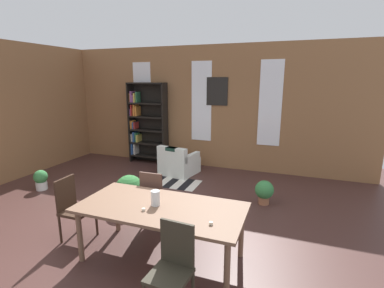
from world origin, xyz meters
name	(u,v)px	position (x,y,z in m)	size (l,w,h in m)	color
ground_plane	(133,225)	(0.00, 0.00, 0.00)	(9.92, 9.92, 0.00)	#442A26
back_wall_brick	(202,107)	(0.00, 3.63, 1.61)	(8.63, 0.12, 3.22)	#90623D
window_pane_0	(143,100)	(-1.78, 3.56, 1.77)	(0.55, 0.02, 2.09)	white
window_pane_1	(201,102)	(0.00, 3.56, 1.77)	(0.55, 0.02, 2.09)	white
window_pane_2	(270,104)	(1.78, 3.56, 1.77)	(0.55, 0.02, 2.09)	white
dining_table	(161,211)	(0.84, -0.62, 0.69)	(2.16, 1.03, 0.76)	brown
vase_on_table	(155,198)	(0.77, -0.62, 0.86)	(0.12, 0.12, 0.20)	silver
tealight_candle_0	(144,210)	(0.70, -0.81, 0.78)	(0.04, 0.04, 0.03)	silver
tealight_candle_1	(211,223)	(1.59, -0.85, 0.78)	(0.04, 0.04, 0.03)	silver
dining_chair_near_right	(172,266)	(1.33, -1.36, 0.51)	(0.43, 0.43, 0.95)	#2F2A1F
dining_chair_far_left	(155,197)	(0.36, 0.12, 0.51)	(0.41, 0.41, 0.95)	#4D352B
dining_chair_head_left	(73,207)	(-0.61, -0.62, 0.51)	(0.41, 0.41, 0.95)	#362318
bookshelf_tall	(145,122)	(-1.62, 3.37, 1.15)	(1.12, 0.33, 2.27)	black
armchair_white	(178,163)	(-0.31, 2.67, 0.28)	(0.94, 0.94, 0.75)	white
potted_plant_by_shelf	(264,191)	(1.93, 1.61, 0.26)	(0.36, 0.36, 0.47)	#9E6042
potted_plant_corner	(129,190)	(-0.42, 0.58, 0.33)	(0.53, 0.53, 0.62)	silver
potted_plant_window	(41,179)	(-2.71, 0.67, 0.24)	(0.29, 0.29, 0.44)	silver
striped_rug	(168,182)	(-0.30, 2.04, 0.00)	(1.47, 0.72, 0.01)	black
framed_picture	(217,91)	(0.43, 3.55, 2.05)	(0.56, 0.03, 0.72)	black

